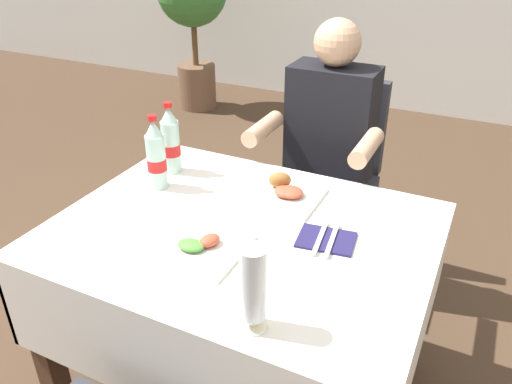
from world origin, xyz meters
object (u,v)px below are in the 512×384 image
chair_far_diner_seat (327,174)px  beer_glass_left (253,289)px  plate_far_diner (285,192)px  napkin_cutlery_set (326,239)px  plate_near_camera (201,246)px  main_dining_table (243,271)px  cola_bottle_primary (171,142)px  seated_diner_far (325,152)px  cola_bottle_secondary (156,157)px  potted_plant_corner (193,8)px

chair_far_diner_seat → beer_glass_left: 1.28m
plate_far_diner → napkin_cutlery_set: 0.29m
plate_near_camera → napkin_cutlery_set: (0.31, 0.20, -0.01)m
plate_far_diner → beer_glass_left: (0.18, -0.61, 0.09)m
main_dining_table → cola_bottle_primary: 0.57m
seated_diner_far → beer_glass_left: bearing=-79.6°
plate_near_camera → plate_far_diner: (0.10, 0.40, 0.01)m
cola_bottle_primary → chair_far_diner_seat: bearing=55.1°
main_dining_table → cola_bottle_secondary: size_ratio=4.31×
napkin_cutlery_set → seated_diner_far: bearing=109.3°
chair_far_diner_seat → beer_glass_left: beer_glass_left is taller
chair_far_diner_seat → cola_bottle_secondary: 0.89m
napkin_cutlery_set → plate_near_camera: bearing=-147.1°
main_dining_table → potted_plant_corner: potted_plant_corner is taller
seated_diner_far → plate_near_camera: 0.90m
main_dining_table → cola_bottle_secondary: cola_bottle_secondary is taller
chair_far_diner_seat → cola_bottle_primary: size_ratio=3.55×
plate_far_diner → napkin_cutlery_set: bearing=-41.5°
cola_bottle_secondary → beer_glass_left: bearing=-38.1°
main_dining_table → napkin_cutlery_set: bearing=10.7°
plate_near_camera → cola_bottle_primary: (-0.37, 0.40, 0.11)m
potted_plant_corner → main_dining_table: bearing=-55.2°
cola_bottle_primary → seated_diner_far: bearing=48.4°
cola_bottle_secondary → napkin_cutlery_set: 0.67m
cola_bottle_primary → napkin_cutlery_set: bearing=-15.8°
plate_near_camera → potted_plant_corner: potted_plant_corner is taller
chair_far_diner_seat → cola_bottle_secondary: size_ratio=3.57×
main_dining_table → napkin_cutlery_set: (0.26, 0.05, 0.17)m
beer_glass_left → cola_bottle_secondary: size_ratio=0.83×
chair_far_diner_seat → napkin_cutlery_set: 0.86m
cola_bottle_primary → napkin_cutlery_set: size_ratio=1.40×
cola_bottle_primary → cola_bottle_secondary: cola_bottle_primary is taller
chair_far_diner_seat → cola_bottle_primary: bearing=-124.9°
chair_far_diner_seat → seated_diner_far: (0.02, -0.11, 0.16)m
cola_bottle_secondary → seated_diner_far: bearing=56.4°
plate_far_diner → beer_glass_left: beer_glass_left is taller
plate_far_diner → cola_bottle_secondary: bearing=-163.5°
cola_bottle_primary → napkin_cutlery_set: 0.72m
cola_bottle_secondary → napkin_cutlery_set: cola_bottle_secondary is taller
seated_diner_far → beer_glass_left: size_ratio=5.57×
napkin_cutlery_set → cola_bottle_secondary: bearing=174.4°
plate_near_camera → beer_glass_left: bearing=-37.9°
potted_plant_corner → beer_glass_left: bearing=-55.6°
main_dining_table → beer_glass_left: 0.52m
chair_far_diner_seat → cola_bottle_primary: 0.80m
seated_diner_far → cola_bottle_secondary: (-0.41, -0.63, 0.16)m
seated_diner_far → beer_glass_left: 1.14m
chair_far_diner_seat → napkin_cutlery_set: size_ratio=4.98×
seated_diner_far → napkin_cutlery_set: size_ratio=6.46×
plate_near_camera → beer_glass_left: beer_glass_left is taller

